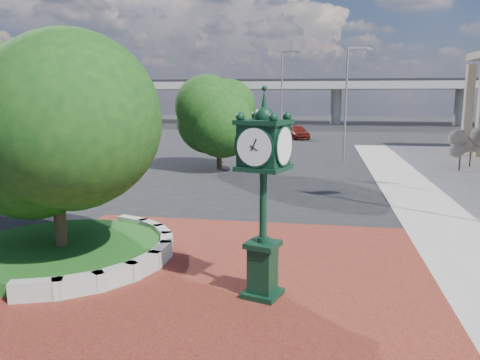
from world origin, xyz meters
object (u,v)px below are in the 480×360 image
street_lamp_near (349,96)px  street_lamp_far (284,87)px  post_clock (263,187)px  parked_car (297,132)px

street_lamp_near → street_lamp_far: 21.76m
post_clock → street_lamp_far: (-3.32, 45.26, 3.02)m
parked_car → street_lamp_near: 19.45m
parked_car → post_clock: bearing=-111.0°
post_clock → parked_car: (-1.55, 42.93, -2.01)m
street_lamp_near → parked_car: bearing=104.3°
street_lamp_near → street_lamp_far: street_lamp_far is taller
post_clock → street_lamp_far: bearing=94.2°
post_clock → parked_car: size_ratio=1.09×
post_clock → street_lamp_near: (3.16, 24.51, 2.08)m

